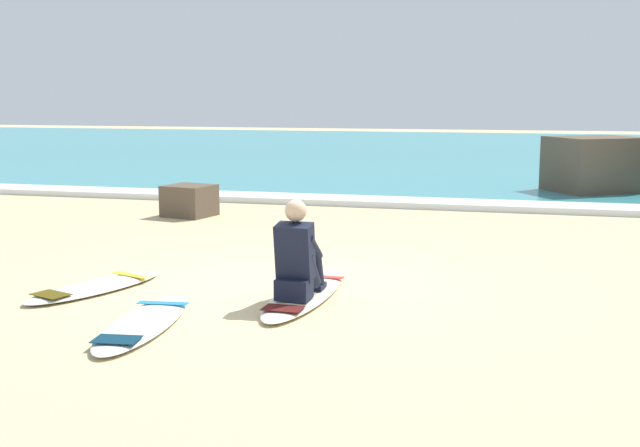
{
  "coord_description": "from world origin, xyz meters",
  "views": [
    {
      "loc": [
        2.38,
        -7.81,
        1.98
      ],
      "look_at": [
        0.16,
        0.72,
        0.55
      ],
      "focal_mm": 44.07,
      "sensor_mm": 36.0,
      "label": 1
    }
  ],
  "objects_px": {
    "surfboard_main": "(305,294)",
    "surfboard_spare_far": "(95,287)",
    "shoreline_rock": "(189,201)",
    "surfboard_spare_near": "(143,323)",
    "surfer_seated": "(298,259)"
  },
  "relations": [
    {
      "from": "surfer_seated",
      "to": "surfboard_spare_near",
      "type": "relative_size",
      "value": 0.5
    },
    {
      "from": "surfboard_main",
      "to": "surfboard_spare_near",
      "type": "height_order",
      "value": "same"
    },
    {
      "from": "shoreline_rock",
      "to": "surfboard_spare_near",
      "type": "bearing_deg",
      "value": -69.68
    },
    {
      "from": "surfer_seated",
      "to": "surfboard_spare_far",
      "type": "distance_m",
      "value": 2.21
    },
    {
      "from": "surfboard_main",
      "to": "surfboard_spare_far",
      "type": "relative_size",
      "value": 1.24
    },
    {
      "from": "surfboard_spare_near",
      "to": "surfboard_spare_far",
      "type": "bearing_deg",
      "value": 135.87
    },
    {
      "from": "surfboard_spare_far",
      "to": "shoreline_rock",
      "type": "relative_size",
      "value": 2.42
    },
    {
      "from": "shoreline_rock",
      "to": "surfboard_spare_far",
      "type": "bearing_deg",
      "value": -77.04
    },
    {
      "from": "surfboard_spare_far",
      "to": "shoreline_rock",
      "type": "xyz_separation_m",
      "value": [
        -1.14,
        4.96,
        0.22
      ]
    },
    {
      "from": "surfer_seated",
      "to": "surfboard_spare_near",
      "type": "height_order",
      "value": "surfer_seated"
    },
    {
      "from": "surfer_seated",
      "to": "surfboard_spare_far",
      "type": "relative_size",
      "value": 0.53
    },
    {
      "from": "surfboard_spare_near",
      "to": "shoreline_rock",
      "type": "height_order",
      "value": "shoreline_rock"
    },
    {
      "from": "shoreline_rock",
      "to": "surfboard_main",
      "type": "bearing_deg",
      "value": -54.65
    },
    {
      "from": "surfer_seated",
      "to": "surfboard_spare_far",
      "type": "xyz_separation_m",
      "value": [
        -2.17,
        -0.03,
        -0.4
      ]
    },
    {
      "from": "surfboard_main",
      "to": "surfboard_spare_far",
      "type": "height_order",
      "value": "same"
    }
  ]
}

